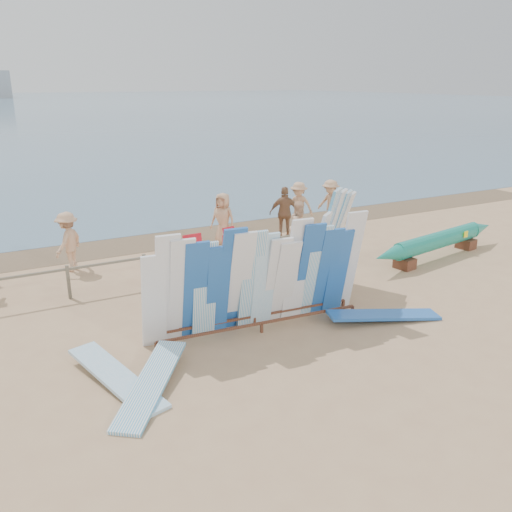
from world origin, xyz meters
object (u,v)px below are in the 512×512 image
beachgoer_9 (299,206)px  beach_chair_right (196,258)px  vendor_table (315,288)px  flat_board_e (152,391)px  flat_board_a (117,384)px  beachgoer_10 (285,213)px  beachgoer_extra_0 (330,203)px  flat_board_d (383,320)px  beach_chair_left (174,266)px  stroller (235,248)px  side_surfboard_rack (327,246)px  main_surfboard_rack (258,281)px  beachgoer_3 (68,242)px  beachgoer_6 (223,220)px  outrigger_canoe (438,241)px  beachgoer_8 (300,227)px

beachgoer_9 → beach_chair_right: bearing=-103.9°
vendor_table → flat_board_e: 5.29m
vendor_table → flat_board_a: (-5.37, -1.50, -0.41)m
beachgoer_10 → beachgoer_extra_0: beachgoer_10 is taller
flat_board_d → beach_chair_left: size_ratio=3.23×
flat_board_a → stroller: size_ratio=2.61×
side_surfboard_rack → beachgoer_10: size_ratio=1.57×
beach_chair_right → beachgoer_9: (5.01, 2.24, 0.61)m
side_surfboard_rack → flat_board_e: (-5.46, -2.41, -1.32)m
stroller → beachgoer_9: (3.76, 2.33, 0.48)m
beachgoer_10 → side_surfboard_rack: bearing=98.9°
main_surfboard_rack → beachgoer_10: bearing=59.0°
beachgoer_3 → beachgoer_6: 5.06m
beachgoer_10 → beachgoer_extra_0: bearing=-135.4°
beach_chair_right → stroller: bearing=-7.5°
beach_chair_left → stroller: bearing=22.1°
outrigger_canoe → beach_chair_right: beach_chair_right is taller
main_surfboard_rack → side_surfboard_rack: 2.74m
vendor_table → beachgoer_9: beachgoer_9 is taller
beach_chair_left → beach_chair_right: 0.89m
beach_chair_left → beachgoer_10: 5.09m
main_surfboard_rack → stroller: bearing=74.8°
beachgoer_8 → beach_chair_left: bearing=161.6°
beachgoer_6 → beachgoer_10: bearing=48.1°
side_surfboard_rack → stroller: bearing=65.2°
flat_board_d → beachgoer_extra_0: (3.91, 7.78, 0.89)m
vendor_table → beachgoer_10: beachgoer_10 is taller
outrigger_canoe → beachgoer_10: size_ratio=3.24×
beach_chair_right → beachgoer_6: beachgoer_6 is taller
beachgoer_3 → beachgoer_8: size_ratio=1.04×
flat_board_d → beach_chair_left: bearing=47.3°
vendor_table → flat_board_e: (-4.87, -2.03, -0.41)m
side_surfboard_rack → beach_chair_left: side_surfboard_rack is taller
vendor_table → beachgoer_8: beachgoer_8 is taller
vendor_table → stroller: bearing=115.0°
flat_board_a → beachgoer_6: (5.42, 7.15, 0.91)m
flat_board_d → beachgoer_10: size_ratio=1.46×
flat_board_a → vendor_table: bearing=-0.8°
flat_board_e → beachgoer_extra_0: size_ratio=1.51×
flat_board_e → flat_board_a: bearing=170.0°
beach_chair_left → beachgoer_extra_0: 7.61m
beachgoer_extra_0 → beach_chair_right: bearing=-83.0°
flat_board_a → beachgoer_extra_0: (10.15, 7.65, 0.89)m
flat_board_a → outrigger_canoe: bearing=-2.1°
beachgoer_8 → beachgoer_9: bearing=39.2°
flat_board_d → beachgoer_8: (1.06, 5.43, 0.85)m
flat_board_d → beachgoer_6: (-0.82, 7.28, 0.91)m
flat_board_a → beachgoer_6: 9.02m
flat_board_e → beachgoer_10: bearing=82.3°
flat_board_e → beach_chair_right: beach_chair_right is taller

